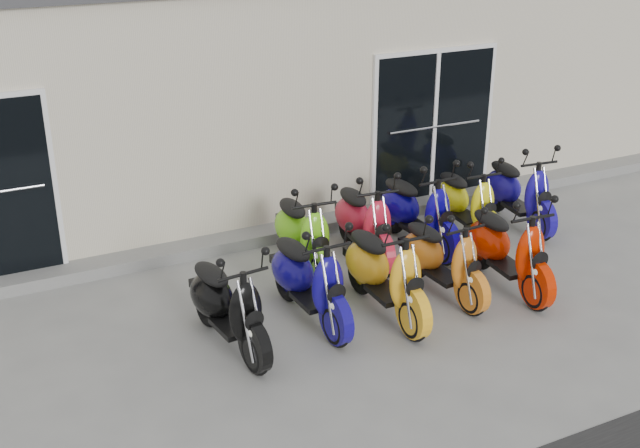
# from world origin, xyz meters

# --- Properties ---
(ground) EXTENTS (80.00, 80.00, 0.00)m
(ground) POSITION_xyz_m (0.00, 0.00, 0.00)
(ground) COLOR gray
(ground) RESTS_ON ground
(building) EXTENTS (14.00, 6.00, 3.20)m
(building) POSITION_xyz_m (0.00, 5.20, 1.60)
(building) COLOR beige
(building) RESTS_ON ground
(front_step) EXTENTS (14.00, 0.40, 0.15)m
(front_step) POSITION_xyz_m (0.00, 2.02, 0.07)
(front_step) COLOR gray
(front_step) RESTS_ON ground
(door_left) EXTENTS (1.07, 0.08, 2.22)m
(door_left) POSITION_xyz_m (-3.20, 2.17, 1.26)
(door_left) COLOR black
(door_left) RESTS_ON front_step
(door_right) EXTENTS (2.02, 0.08, 2.22)m
(door_right) POSITION_xyz_m (2.60, 2.17, 1.26)
(door_right) COLOR black
(door_right) RESTS_ON front_step
(scooter_front_black) EXTENTS (0.78, 1.73, 1.24)m
(scooter_front_black) POSITION_xyz_m (-1.50, -0.32, 0.62)
(scooter_front_black) COLOR black
(scooter_front_black) RESTS_ON ground
(scooter_front_blue) EXTENTS (0.70, 1.75, 1.28)m
(scooter_front_blue) POSITION_xyz_m (-0.53, -0.19, 0.64)
(scooter_front_blue) COLOR #120A79
(scooter_front_blue) RESTS_ON ground
(scooter_front_orange_a) EXTENTS (0.67, 1.78, 1.31)m
(scooter_front_orange_a) POSITION_xyz_m (0.28, -0.43, 0.65)
(scooter_front_orange_a) COLOR yellow
(scooter_front_orange_a) RESTS_ON ground
(scooter_front_orange_b) EXTENTS (0.68, 1.64, 1.19)m
(scooter_front_orange_b) POSITION_xyz_m (1.11, -0.32, 0.59)
(scooter_front_orange_b) COLOR orange
(scooter_front_orange_b) RESTS_ON ground
(scooter_front_red) EXTENTS (0.77, 1.78, 1.28)m
(scooter_front_red) POSITION_xyz_m (1.90, -0.51, 0.64)
(scooter_front_red) COLOR red
(scooter_front_red) RESTS_ON ground
(scooter_back_green) EXTENTS (0.77, 1.76, 1.26)m
(scooter_back_green) POSITION_xyz_m (-0.06, 0.94, 0.63)
(scooter_back_green) COLOR #75E019
(scooter_back_green) RESTS_ON ground
(scooter_back_red) EXTENTS (0.81, 1.78, 1.27)m
(scooter_back_red) POSITION_xyz_m (0.78, 0.94, 0.63)
(scooter_back_red) COLOR red
(scooter_back_red) RESTS_ON ground
(scooter_back_blue) EXTENTS (0.72, 1.78, 1.30)m
(scooter_back_blue) POSITION_xyz_m (1.57, 0.92, 0.65)
(scooter_back_blue) COLOR #0D0384
(scooter_back_blue) RESTS_ON ground
(scooter_back_yellow) EXTENTS (0.72, 1.66, 1.20)m
(scooter_back_yellow) POSITION_xyz_m (2.39, 0.99, 0.60)
(scooter_back_yellow) COLOR #FFF616
(scooter_back_yellow) RESTS_ON ground
(scooter_back_extra) EXTENTS (0.81, 1.78, 1.27)m
(scooter_back_extra) POSITION_xyz_m (3.24, 0.94, 0.63)
(scooter_back_extra) COLOR #170C8D
(scooter_back_extra) RESTS_ON ground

